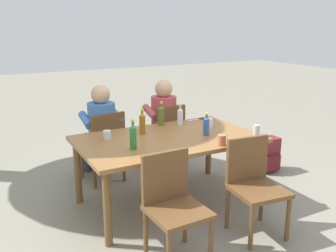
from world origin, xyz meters
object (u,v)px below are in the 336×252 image
at_px(chair_far_left, 104,143).
at_px(cup_white, 210,123).
at_px(cup_glass, 107,135).
at_px(cup_steel, 257,131).
at_px(dining_table, 168,144).
at_px(bottle_clear, 180,116).
at_px(bottle_blue, 206,126).
at_px(cup_terracotta, 222,140).
at_px(chair_near_left, 173,201).
at_px(person_in_white_shirt, 161,119).
at_px(bottle_green, 133,136).
at_px(bottle_amber, 142,123).
at_px(table_knife, 197,119).
at_px(chair_near_right, 253,181).
at_px(person_in_plaid_shirt, 100,127).
at_px(backpack_by_near_side, 267,155).
at_px(chair_far_right, 165,134).
at_px(bottle_olive, 161,115).

height_order(chair_far_left, cup_white, chair_far_left).
bearing_deg(cup_glass, cup_steel, -24.40).
distance_m(dining_table, bottle_clear, 0.55).
relative_size(dining_table, bottle_blue, 7.62).
bearing_deg(cup_terracotta, chair_near_left, -152.96).
bearing_deg(person_in_white_shirt, chair_far_left, -172.35).
distance_m(person_in_white_shirt, bottle_green, 1.43).
bearing_deg(bottle_amber, person_in_white_shirt, 50.56).
height_order(bottle_blue, bottle_clear, bottle_blue).
xyz_separation_m(person_in_white_shirt, bottle_clear, (-0.05, -0.58, 0.18)).
relative_size(person_in_white_shirt, bottle_clear, 4.97).
distance_m(bottle_amber, table_knife, 0.87).
distance_m(chair_far_left, cup_white, 1.26).
bearing_deg(chair_near_right, bottle_blue, 92.40).
bearing_deg(bottle_blue, chair_near_left, -137.68).
distance_m(person_in_plaid_shirt, backpack_by_near_side, 2.15).
xyz_separation_m(chair_near_left, chair_near_right, (0.83, -0.00, 0.00)).
xyz_separation_m(bottle_clear, cup_steel, (0.46, -0.77, -0.04)).
bearing_deg(bottle_amber, chair_near_left, -102.30).
relative_size(bottle_clear, cup_glass, 2.67).
relative_size(chair_near_left, person_in_plaid_shirt, 0.74).
height_order(chair_far_right, chair_far_left, same).
height_order(chair_near_left, bottle_amber, bottle_amber).
height_order(bottle_amber, backpack_by_near_side, bottle_amber).
bearing_deg(bottle_clear, chair_near_left, -122.30).
distance_m(bottle_clear, bottle_amber, 0.55).
distance_m(chair_far_left, backpack_by_near_side, 2.08).
bearing_deg(backpack_by_near_side, cup_terracotta, -151.69).
xyz_separation_m(chair_near_right, cup_white, (0.16, 0.95, 0.30)).
relative_size(chair_far_left, cup_terracotta, 8.53).
bearing_deg(cup_steel, cup_terracotta, -171.76).
distance_m(chair_near_left, cup_steel, 1.35).
distance_m(chair_near_left, bottle_green, 0.77).
distance_m(chair_far_left, bottle_amber, 0.74).
height_order(dining_table, cup_steel, cup_steel).
bearing_deg(person_in_plaid_shirt, chair_far_left, -85.08).
xyz_separation_m(chair_far_right, chair_near_left, (-0.83, -1.69, 0.00)).
bearing_deg(dining_table, cup_glass, 157.55).
distance_m(person_in_plaid_shirt, cup_terracotta, 1.61).
height_order(chair_far_left, cup_glass, chair_far_left).
relative_size(person_in_plaid_shirt, cup_glass, 13.27).
bearing_deg(person_in_white_shirt, chair_near_left, -114.54).
bearing_deg(bottle_green, chair_near_left, -86.30).
bearing_deg(dining_table, bottle_green, -159.38).
bearing_deg(backpack_by_near_side, chair_far_left, 161.45).
bearing_deg(chair_near_left, dining_table, 64.01).
bearing_deg(cup_terracotta, table_knife, 70.83).
bearing_deg(dining_table, chair_far_left, 115.32).
height_order(chair_near_left, bottle_olive, bottle_olive).
bearing_deg(cup_terracotta, bottle_olive, 100.66).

